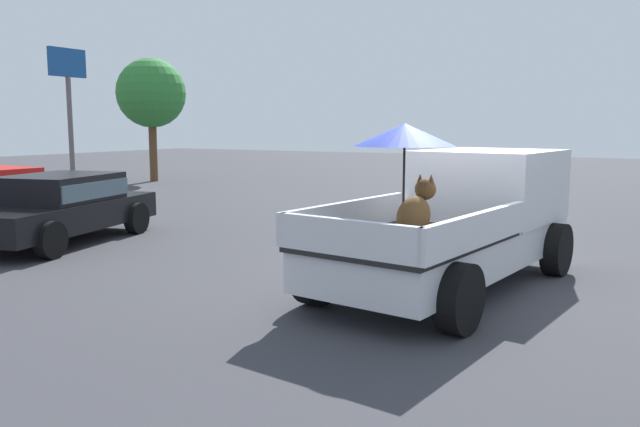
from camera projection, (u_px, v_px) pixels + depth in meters
The scene contains 5 objects.
ground_plane at pixel (447, 288), 9.04m from camera, with size 80.00×80.00×0.00m, color #38383D.
pickup_truck_main at pixel (461, 217), 9.25m from camera, with size 5.26×2.81×2.31m.
parked_sedan_near at pixel (59, 205), 12.47m from camera, with size 4.59×2.68×1.33m.
motel_sign at pixel (69, 92), 20.59m from camera, with size 1.40×0.16×4.71m.
tree_by_lot at pixel (151, 94), 25.76m from camera, with size 2.77×2.77×4.94m.
Camera 1 is at (-8.57, -2.69, 2.29)m, focal length 35.96 mm.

